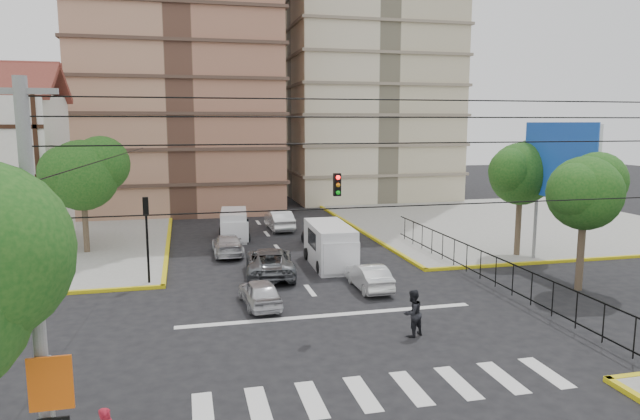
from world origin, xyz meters
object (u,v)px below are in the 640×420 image
object	(u,v)px
van_left_lane	(234,226)
car_white_front_right	(369,276)
district_sign	(52,396)
van_right_lane	(331,247)
traffic_light_nw	(147,225)
pedestrian_crosswalk	(412,313)
car_silver_front_left	(260,292)

from	to	relation	value
van_left_lane	car_white_front_right	xyz separation A→B (m)	(5.43, -13.90, -0.34)
district_sign	car_white_front_right	bearing A→B (deg)	49.72
van_right_lane	traffic_light_nw	bearing A→B (deg)	-169.33
van_left_lane	pedestrian_crosswalk	bearing A→B (deg)	-70.59
traffic_light_nw	van_right_lane	xyz separation A→B (m)	(9.99, 1.55, -1.94)
car_white_front_right	pedestrian_crosswalk	size ratio (longest dim) A/B	2.11
district_sign	car_white_front_right	distance (m)	18.19
traffic_light_nw	pedestrian_crosswalk	distance (m)	14.33
district_sign	car_white_front_right	xyz separation A→B (m)	(11.70, 13.80, -1.81)
traffic_light_nw	district_sign	size ratio (longest dim) A/B	1.38
van_right_lane	car_silver_front_left	bearing A→B (deg)	-126.66
van_left_lane	pedestrian_crosswalk	xyz separation A→B (m)	(5.07, -20.33, -0.06)
car_white_front_right	pedestrian_crosswalk	world-z (taller)	pedestrian_crosswalk
car_white_front_right	car_silver_front_left	bearing A→B (deg)	13.08
district_sign	van_right_lane	distance (m)	21.63
traffic_light_nw	car_white_front_right	bearing A→B (deg)	-16.82
van_left_lane	van_right_lane	bearing A→B (deg)	-57.20
traffic_light_nw	car_silver_front_left	bearing A→B (deg)	-42.44
pedestrian_crosswalk	van_left_lane	bearing A→B (deg)	-101.92
van_left_lane	car_silver_front_left	world-z (taller)	van_left_lane
traffic_light_nw	car_silver_front_left	size ratio (longest dim) A/B	1.18
car_silver_front_left	car_white_front_right	distance (m)	5.80
van_right_lane	van_left_lane	bearing A→B (deg)	119.28
van_left_lane	pedestrian_crosswalk	size ratio (longest dim) A/B	2.52
van_right_lane	car_white_front_right	xyz separation A→B (m)	(0.71, -4.78, -0.53)
traffic_light_nw	car_white_front_right	distance (m)	11.45
van_left_lane	pedestrian_crosswalk	world-z (taller)	van_left_lane
van_right_lane	van_left_lane	world-z (taller)	van_right_lane
car_silver_front_left	pedestrian_crosswalk	bearing A→B (deg)	131.81
van_right_lane	car_white_front_right	bearing A→B (deg)	-79.73
van_left_lane	district_sign	bearing A→B (deg)	-97.35
van_left_lane	car_silver_front_left	size ratio (longest dim) A/B	1.25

